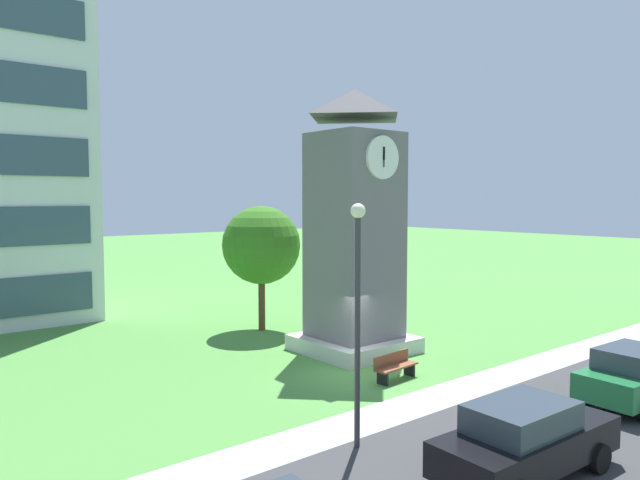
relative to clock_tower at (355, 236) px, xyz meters
name	(u,v)px	position (x,y,z in m)	size (l,w,h in m)	color
ground_plane	(360,373)	(-1.87, -2.37, -4.58)	(160.00, 160.00, 0.00)	#4C893D
street_asphalt	(574,444)	(-1.87, -10.09, -4.58)	(120.00, 7.20, 0.01)	#38383A
kerb_strip	(435,398)	(-1.87, -5.69, -4.58)	(120.00, 1.60, 0.01)	#9E9E99
clock_tower	(355,236)	(0.00, 0.00, 0.00)	(3.95, 3.95, 10.27)	slate
park_bench	(395,366)	(-1.49, -3.65, -4.12)	(1.84, 0.66, 0.88)	brown
street_lamp	(358,298)	(-6.10, -6.80, -0.90)	(0.36, 0.36, 5.95)	#333338
tree_by_building	(261,245)	(-0.78, 5.45, -0.66)	(3.57, 3.57, 5.72)	#513823
parked_car_black	(526,439)	(-4.35, -10.29, -3.72)	(4.72, 2.07, 1.69)	black
parked_car_green	(635,375)	(2.35, -9.74, -3.73)	(4.20, 2.08, 1.69)	#1E6B38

